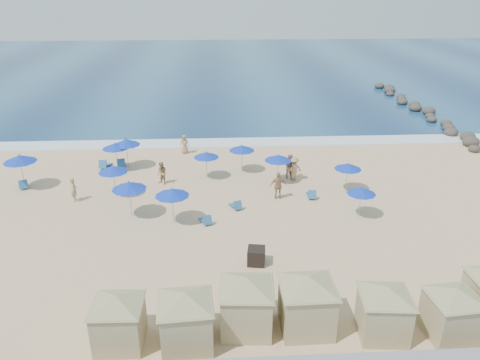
% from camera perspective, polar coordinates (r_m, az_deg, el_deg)
% --- Properties ---
extents(ground, '(160.00, 160.00, 0.00)m').
position_cam_1_polar(ground, '(28.37, -5.13, -5.63)').
color(ground, '#D7B388').
rests_on(ground, ground).
extents(ocean, '(160.00, 80.00, 0.06)m').
position_cam_1_polar(ocean, '(81.01, -4.06, 13.48)').
color(ocean, navy).
rests_on(ocean, ground).
extents(surf_line, '(160.00, 2.50, 0.08)m').
position_cam_1_polar(surf_line, '(42.59, -4.57, 4.51)').
color(surf_line, white).
rests_on(surf_line, ground).
extents(rock_jetty, '(2.56, 26.66, 0.96)m').
position_cam_1_polar(rock_jetty, '(56.34, 21.08, 8.03)').
color(rock_jetty, '#2F2A27').
rests_on(rock_jetty, ground).
extents(trash_bin, '(1.02, 1.02, 0.89)m').
position_cam_1_polar(trash_bin, '(24.59, 1.99, -9.25)').
color(trash_bin, black).
rests_on(trash_bin, ground).
extents(cabana_0, '(4.11, 4.11, 2.58)m').
position_cam_1_polar(cabana_0, '(19.85, -14.67, -15.46)').
color(cabana_0, tan).
rests_on(cabana_0, ground).
extents(cabana_1, '(4.37, 4.37, 2.75)m').
position_cam_1_polar(cabana_1, '(19.29, -6.64, -15.68)').
color(cabana_1, tan).
rests_on(cabana_1, ground).
extents(cabana_2, '(4.51, 4.51, 2.83)m').
position_cam_1_polar(cabana_2, '(19.84, 0.80, -14.06)').
color(cabana_2, tan).
rests_on(cabana_2, ground).
extents(cabana_3, '(4.59, 4.59, 2.88)m').
position_cam_1_polar(cabana_3, '(20.05, 8.21, -13.80)').
color(cabana_3, tan).
rests_on(cabana_3, ground).
extents(cabana_4, '(4.13, 4.13, 2.60)m').
position_cam_1_polar(cabana_4, '(20.53, 17.24, -14.30)').
color(cabana_4, tan).
rests_on(cabana_4, ground).
extents(cabana_5, '(4.05, 4.05, 2.55)m').
position_cam_1_polar(cabana_5, '(21.46, 24.56, -13.80)').
color(cabana_5, tan).
rests_on(cabana_5, ground).
extents(umbrella_0, '(2.28, 2.28, 2.60)m').
position_cam_1_polar(umbrella_0, '(35.83, -25.27, 2.39)').
color(umbrella_0, '#A5A8AD').
rests_on(umbrella_0, ground).
extents(umbrella_1, '(2.01, 2.01, 2.29)m').
position_cam_1_polar(umbrella_1, '(37.03, -14.99, 4.05)').
color(umbrella_1, '#A5A8AD').
rests_on(umbrella_1, ground).
extents(umbrella_2, '(2.14, 2.14, 2.44)m').
position_cam_1_polar(umbrella_2, '(29.24, -13.39, -0.67)').
color(umbrella_2, '#A5A8AD').
rests_on(umbrella_2, ground).
extents(umbrella_3, '(2.15, 2.15, 2.45)m').
position_cam_1_polar(umbrella_3, '(37.23, -13.72, 4.51)').
color(umbrella_3, '#A5A8AD').
rests_on(umbrella_3, ground).
extents(umbrella_4, '(2.00, 2.00, 2.28)m').
position_cam_1_polar(umbrella_4, '(32.46, -15.23, 1.31)').
color(umbrella_4, '#A5A8AD').
rests_on(umbrella_4, ground).
extents(umbrella_5, '(2.08, 2.08, 2.36)m').
position_cam_1_polar(umbrella_5, '(27.99, -8.29, -1.50)').
color(umbrella_5, '#A5A8AD').
rests_on(umbrella_5, ground).
extents(umbrella_6, '(1.89, 1.89, 2.15)m').
position_cam_1_polar(umbrella_6, '(34.35, -4.15, 3.10)').
color(umbrella_6, '#A5A8AD').
rests_on(umbrella_6, ground).
extents(umbrella_7, '(1.96, 1.96, 2.23)m').
position_cam_1_polar(umbrella_7, '(33.57, 4.65, 2.73)').
color(umbrella_7, '#A5A8AD').
rests_on(umbrella_7, ground).
extents(umbrella_8, '(1.97, 1.97, 2.24)m').
position_cam_1_polar(umbrella_8, '(35.43, 0.21, 3.93)').
color(umbrella_8, '#A5A8AD').
rests_on(umbrella_8, ground).
extents(umbrella_9, '(1.89, 1.89, 2.16)m').
position_cam_1_polar(umbrella_9, '(32.93, 13.03, 1.65)').
color(umbrella_9, '#A5A8AD').
rests_on(umbrella_9, ground).
extents(umbrella_10, '(1.80, 1.80, 2.05)m').
position_cam_1_polar(umbrella_10, '(29.50, 14.59, -1.29)').
color(umbrella_10, '#A5A8AD').
rests_on(umbrella_10, ground).
extents(beach_chair_0, '(1.07, 1.42, 0.72)m').
position_cam_1_polar(beach_chair_0, '(36.61, -24.92, -0.52)').
color(beach_chair_0, '#275F91').
rests_on(beach_chair_0, ground).
extents(beach_chair_1, '(0.85, 1.48, 0.77)m').
position_cam_1_polar(beach_chair_1, '(38.29, -16.17, 1.81)').
color(beach_chair_1, '#275F91').
rests_on(beach_chair_1, ground).
extents(beach_chair_2, '(0.90, 1.47, 0.76)m').
position_cam_1_polar(beach_chair_2, '(38.27, -14.29, 2.00)').
color(beach_chair_2, '#275F91').
rests_on(beach_chair_2, ground).
extents(beach_chair_3, '(0.88, 1.29, 0.65)m').
position_cam_1_polar(beach_chair_3, '(28.55, -4.17, -4.87)').
color(beach_chair_3, '#275F91').
rests_on(beach_chair_3, ground).
extents(beach_chair_4, '(0.90, 1.30, 0.66)m').
position_cam_1_polar(beach_chair_4, '(30.27, -0.50, -3.09)').
color(beach_chair_4, '#275F91').
rests_on(beach_chair_4, ground).
extents(beach_chair_5, '(0.64, 1.29, 0.69)m').
position_cam_1_polar(beach_chair_5, '(32.09, 8.69, -1.76)').
color(beach_chair_5, '#275F91').
rests_on(beach_chair_5, ground).
extents(beachgoer_0, '(0.57, 0.70, 1.65)m').
position_cam_1_polar(beachgoer_0, '(32.96, -19.59, -1.09)').
color(beachgoer_0, '#A27C5A').
rests_on(beachgoer_0, ground).
extents(beachgoer_1, '(1.02, 1.00, 1.66)m').
position_cam_1_polar(beachgoer_1, '(34.10, -9.49, 0.81)').
color(beachgoer_1, '#A27C5A').
rests_on(beachgoer_1, ground).
extents(beachgoer_2, '(1.12, 0.50, 1.89)m').
position_cam_1_polar(beachgoer_2, '(31.45, 4.70, -0.68)').
color(beachgoer_2, '#A27C5A').
rests_on(beachgoer_2, ground).
extents(beachgoer_3, '(1.34, 1.06, 1.82)m').
position_cam_1_polar(beachgoer_3, '(34.41, 6.61, 1.34)').
color(beachgoer_3, '#A27C5A').
rests_on(beachgoer_3, ground).
extents(beachgoer_4, '(0.89, 0.69, 1.62)m').
position_cam_1_polar(beachgoer_4, '(40.05, -6.77, 4.36)').
color(beachgoer_4, '#A27C5A').
rests_on(beachgoer_4, ground).
extents(beachgoer_5, '(1.14, 1.13, 1.86)m').
position_cam_1_polar(beachgoer_5, '(34.83, 6.05, 1.67)').
color(beachgoer_5, '#A27C5A').
rests_on(beachgoer_5, ground).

